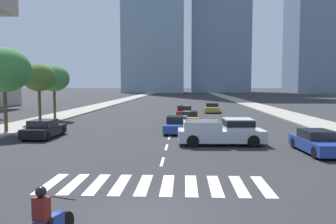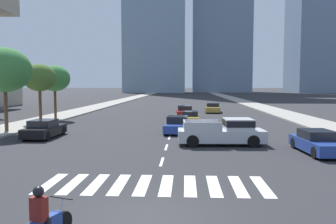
# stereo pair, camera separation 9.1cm
# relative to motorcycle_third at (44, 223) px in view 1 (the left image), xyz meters

# --- Properties ---
(ground_plane) EXTENTS (800.00, 800.00, 0.00)m
(ground_plane) POSITION_rel_motorcycle_third_xyz_m (2.17, 1.93, -0.58)
(ground_plane) COLOR #28282B
(sidewalk_east) EXTENTS (4.00, 260.00, 0.15)m
(sidewalk_east) POSITION_rel_motorcycle_third_xyz_m (15.98, 31.93, -0.51)
(sidewalk_east) COLOR gray
(sidewalk_east) RESTS_ON ground
(sidewalk_west) EXTENTS (4.00, 260.00, 0.15)m
(sidewalk_west) POSITION_rel_motorcycle_third_xyz_m (-11.63, 31.93, -0.51)
(sidewalk_west) COLOR gray
(sidewalk_west) RESTS_ON ground
(crosswalk_near) EXTENTS (8.55, 2.82, 0.01)m
(crosswalk_near) POSITION_rel_motorcycle_third_xyz_m (2.17, 5.21, -0.58)
(crosswalk_near) COLOR silver
(crosswalk_near) RESTS_ON ground
(lane_divider_center) EXTENTS (0.14, 50.00, 0.01)m
(lane_divider_center) POSITION_rel_motorcycle_third_xyz_m (2.17, 33.21, -0.58)
(lane_divider_center) COLOR silver
(lane_divider_center) RESTS_ON ground
(motorcycle_third) EXTENTS (0.94, 1.99, 1.49)m
(motorcycle_third) POSITION_rel_motorcycle_third_xyz_m (0.00, 0.00, 0.00)
(motorcycle_third) COLOR black
(motorcycle_third) RESTS_ON ground
(pickup_truck) EXTENTS (5.49, 2.30, 1.67)m
(pickup_truck) POSITION_rel_motorcycle_third_xyz_m (5.85, 14.29, 0.23)
(pickup_truck) COLOR #B7BABF
(pickup_truck) RESTS_ON ground
(sedan_blue_0) EXTENTS (1.99, 4.49, 1.27)m
(sedan_blue_0) POSITION_rel_motorcycle_third_xyz_m (10.72, 11.84, 0.00)
(sedan_blue_0) COLOR navy
(sedan_blue_0) RESTS_ON ground
(sedan_gold_1) EXTENTS (2.32, 4.58, 1.26)m
(sedan_gold_1) POSITION_rel_motorcycle_third_xyz_m (7.10, 40.06, 0.00)
(sedan_gold_1) COLOR #B28E38
(sedan_gold_1) RESTS_ON ground
(sedan_blue_2) EXTENTS (2.07, 4.40, 1.31)m
(sedan_blue_2) POSITION_rel_motorcycle_third_xyz_m (2.69, 19.79, 0.01)
(sedan_blue_2) COLOR navy
(sedan_blue_2) RESTS_ON ground
(sedan_red_3) EXTENTS (2.06, 4.78, 1.31)m
(sedan_red_3) POSITION_rel_motorcycle_third_xyz_m (3.22, 33.56, 0.02)
(sedan_red_3) COLOR maroon
(sedan_red_3) RESTS_ON ground
(sedan_gold_4) EXTENTS (1.84, 4.27, 1.24)m
(sedan_gold_4) POSITION_rel_motorcycle_third_xyz_m (3.78, 25.74, -0.01)
(sedan_gold_4) COLOR #B28E38
(sedan_gold_4) RESTS_ON ground
(sedan_black_5) EXTENTS (1.87, 4.32, 1.31)m
(sedan_black_5) POSITION_rel_motorcycle_third_xyz_m (-6.84, 16.66, 0.02)
(sedan_black_5) COLOR black
(sedan_black_5) RESTS_ON ground
(street_tree_nearest) EXTENTS (4.11, 4.11, 6.56)m
(street_tree_nearest) POSITION_rel_motorcycle_third_xyz_m (-10.83, 18.94, 4.37)
(street_tree_nearest) COLOR #4C3823
(street_tree_nearest) RESTS_ON sidewalk_west
(street_tree_second) EXTENTS (3.14, 3.14, 5.68)m
(street_tree_second) POSITION_rel_motorcycle_third_xyz_m (-10.83, 25.43, 3.89)
(street_tree_second) COLOR #4C3823
(street_tree_second) RESTS_ON sidewalk_west
(street_tree_third) EXTENTS (3.29, 3.29, 5.74)m
(street_tree_third) POSITION_rel_motorcycle_third_xyz_m (-10.83, 29.34, 3.89)
(street_tree_third) COLOR #4C3823
(street_tree_third) RESTS_ON sidewalk_west
(office_tower_center_skyline) EXTENTS (28.44, 25.27, 99.03)m
(office_tower_center_skyline) POSITION_rel_motorcycle_third_xyz_m (20.85, 172.58, 45.15)
(office_tower_center_skyline) COLOR slate
(office_tower_center_skyline) RESTS_ON ground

